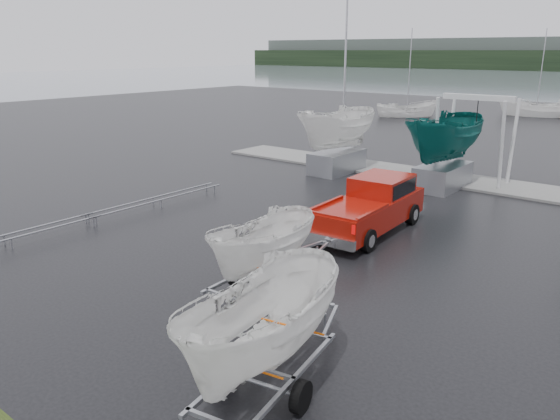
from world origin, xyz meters
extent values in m
plane|color=black|center=(0.00, 0.00, 0.00)|extent=(120.00, 120.00, 0.00)
cube|color=gray|center=(0.00, 13.00, 0.05)|extent=(30.00, 3.00, 0.12)
cube|color=#921007|center=(-0.83, 3.60, 0.74)|extent=(2.15, 5.44, 0.87)
cube|color=#921007|center=(-0.89, 4.57, 1.43)|extent=(1.82, 2.21, 0.78)
cube|color=black|center=(-0.89, 4.57, 1.47)|extent=(1.84, 1.98, 0.51)
cube|color=silver|center=(-0.67, 0.89, 0.46)|extent=(1.87, 0.27, 0.32)
cylinder|color=black|center=(-1.80, 5.30, 0.37)|extent=(0.32, 0.75, 0.74)
cylinder|color=black|center=(-0.06, 5.40, 0.37)|extent=(0.32, 0.75, 0.74)
cylinder|color=black|center=(-1.60, 1.81, 0.37)|extent=(0.32, 0.75, 0.74)
cylinder|color=black|center=(0.14, 1.91, 0.37)|extent=(0.32, 0.75, 0.74)
cube|color=#999CA1|center=(-1.04, -2.33, 0.45)|extent=(0.29, 3.60, 0.08)
cube|color=#999CA1|center=(0.06, -2.27, 0.45)|extent=(0.29, 3.60, 0.08)
cylinder|color=#999CA1|center=(-0.48, -2.50, 0.30)|extent=(1.60, 0.17, 0.08)
cylinder|color=black|center=(-1.28, -2.55, 0.30)|extent=(0.21, 0.61, 0.60)
cylinder|color=black|center=(0.32, -2.46, 0.30)|extent=(0.21, 0.61, 0.60)
imported|color=white|center=(-0.49, -2.30, 2.48)|extent=(1.58, 1.62, 3.98)
cube|color=#E05807|center=(-0.53, -1.50, 1.00)|extent=(1.55, 0.13, 0.03)
cube|color=#E05807|center=(-0.44, -3.10, 1.00)|extent=(1.55, 0.13, 0.03)
cube|color=#999CA1|center=(1.90, -5.77, 0.45)|extent=(0.72, 3.56, 0.08)
cube|color=#999CA1|center=(2.98, -5.57, 0.45)|extent=(0.72, 3.56, 0.08)
cylinder|color=#999CA1|center=(2.47, -5.87, 0.30)|extent=(1.59, 0.37, 0.08)
cylinder|color=black|center=(1.69, -6.01, 0.30)|extent=(0.28, 0.62, 0.60)
cylinder|color=black|center=(3.26, -5.73, 0.30)|extent=(0.28, 0.62, 0.60)
imported|color=white|center=(2.44, -5.67, 2.83)|extent=(2.05, 2.09, 4.67)
cube|color=#E05807|center=(2.30, -4.89, 1.00)|extent=(1.53, 0.32, 0.03)
cube|color=#E05807|center=(2.58, -6.46, 1.00)|extent=(1.53, 0.32, 0.03)
cylinder|color=silver|center=(-2.23, 12.20, 2.00)|extent=(0.16, 0.58, 3.99)
cylinder|color=silver|center=(-2.23, 13.80, 2.00)|extent=(0.16, 0.58, 3.99)
cylinder|color=silver|center=(0.77, 12.20, 2.00)|extent=(0.16, 0.58, 3.99)
cylinder|color=silver|center=(0.77, 13.80, 2.00)|extent=(0.16, 0.58, 3.99)
cube|color=silver|center=(-0.73, 13.00, 4.00)|extent=(3.30, 0.25, 0.25)
cube|color=#999CA1|center=(-6.98, 11.00, 0.55)|extent=(1.60, 3.20, 1.10)
imported|color=white|center=(-6.98, 11.00, 4.07)|extent=(2.23, 2.29, 5.94)
cylinder|color=#B2B2B7|center=(-6.98, 11.50, 6.90)|extent=(0.10, 0.10, 7.00)
cube|color=#999CA1|center=(-1.38, 11.20, 0.55)|extent=(1.60, 3.20, 1.10)
imported|color=#0C5751|center=(-1.38, 11.20, 4.16)|extent=(2.30, 2.36, 6.12)
cylinder|color=#999CA1|center=(-8.75, 1.00, 0.35)|extent=(0.06, 6.50, 0.06)
cylinder|color=#999CA1|center=(-9.25, 1.00, 0.35)|extent=(0.06, 6.50, 0.06)
cylinder|color=#999CA1|center=(-8.75, -5.00, 0.35)|extent=(0.06, 6.50, 0.06)
cylinder|color=#999CA1|center=(-9.25, -5.00, 0.35)|extent=(0.06, 6.50, 0.06)
imported|color=white|center=(-15.33, 35.77, 0.00)|extent=(3.26, 3.27, 6.06)
cylinder|color=#B2B2B7|center=(-15.33, 35.77, 4.00)|extent=(0.08, 0.08, 8.00)
imported|color=white|center=(-5.90, 43.79, 0.00)|extent=(3.24, 3.19, 7.02)
cylinder|color=#B2B2B7|center=(-5.90, 43.79, 4.00)|extent=(0.08, 0.08, 8.00)
camera|label=1|loc=(8.11, -12.29, 6.08)|focal=35.00mm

